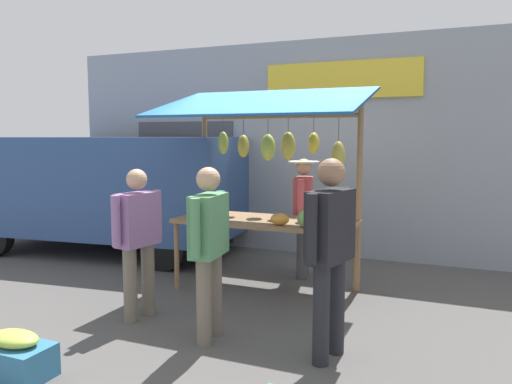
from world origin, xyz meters
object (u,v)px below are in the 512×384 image
Objects in this scene: vendor_with_sunhat at (303,208)px; shopper_with_shopping_bag at (138,234)px; shopper_in_grey_tee at (330,243)px; parked_van at (96,183)px; shopper_in_striped_shirt at (209,241)px; produce_crate_near at (15,356)px; market_stall at (269,164)px.

vendor_with_sunhat is 1.02× the size of shopper_with_shopping_bag.
shopper_in_grey_tee is 0.38× the size of parked_van.
shopper_in_grey_tee is 1.06× the size of shopper_in_striped_shirt.
produce_crate_near is (0.12, 1.48, -0.73)m from shopper_with_shopping_bag.
shopper_with_shopping_bag is 0.97× the size of shopper_in_striped_shirt.
vendor_with_sunhat is 2.58m from shopper_in_grey_tee.
market_stall is 1.54× the size of shopper_in_striped_shirt.
market_stall is 2.13m from shopper_in_grey_tee.
market_stall is 4.21× the size of produce_crate_near.
shopper_in_grey_tee reaches higher than shopper_in_striped_shirt.
market_stall reaches higher than parked_van.
market_stall is at bearing -21.25° from shopper_with_shopping_bag.
shopper_in_striped_shirt is 0.35× the size of parked_van.
market_stall is at bearing -28.00° from vendor_with_sunhat.
shopper_in_grey_tee is at bearing 11.55° from vendor_with_sunhat.
shopper_in_striped_shirt is (1.13, 0.03, -0.07)m from shopper_in_grey_tee.
produce_crate_near is at bearing 134.05° from shopper_in_striped_shirt.
shopper_with_shopping_bag is 1.65m from produce_crate_near.
vendor_with_sunhat reaches higher than produce_crate_near.
shopper_in_striped_shirt is at bearing -129.94° from produce_crate_near.
vendor_with_sunhat is (-0.21, -0.71, -0.61)m from market_stall.
shopper_in_grey_tee is 2.68m from produce_crate_near.
produce_crate_near is (0.98, 2.97, -1.38)m from market_stall.
shopper_in_striped_shirt reaches higher than vendor_with_sunhat.
parked_van is at bearing -57.56° from produce_crate_near.
market_stall is at bearing 48.38° from shopper_in_grey_tee.
produce_crate_near is (-2.43, 3.83, -0.95)m from parked_van.
shopper_with_shopping_bag is 0.34× the size of parked_van.
parked_van is at bearing 56.30° from shopper_with_shopping_bag.
shopper_in_striped_shirt is (0.14, 2.40, -0.00)m from vendor_with_sunhat.
shopper_in_striped_shirt is (-0.08, 1.70, -0.62)m from market_stall.
shopper_with_shopping_bag is (1.08, 2.19, -0.04)m from vendor_with_sunhat.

